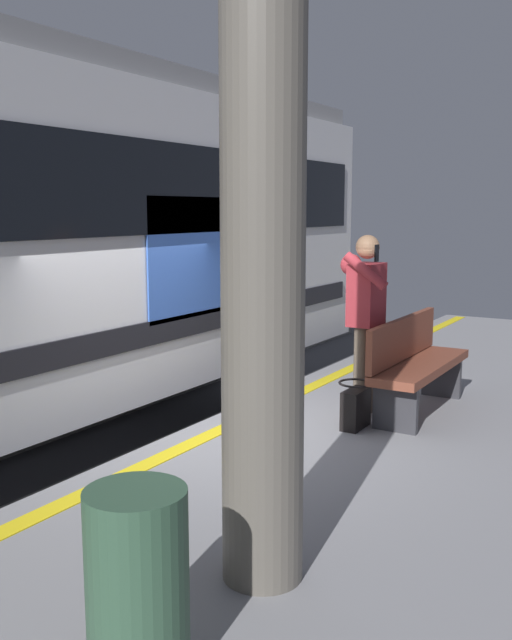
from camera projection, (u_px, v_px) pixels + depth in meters
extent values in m
plane|color=#3D3D3F|center=(199.00, 521.00, 6.57)|extent=(24.64, 24.64, 0.00)
cube|color=gray|center=(391.00, 518.00, 5.55)|extent=(15.61, 3.72, 0.94)
cube|color=yellow|center=(225.00, 428.00, 6.27)|extent=(15.30, 0.16, 0.01)
cube|color=slate|center=(81.00, 481.00, 7.33)|extent=(20.30, 0.08, 0.16)
cube|color=black|center=(3.00, 182.00, 5.33)|extent=(12.42, 0.03, 0.90)
cube|color=black|center=(13.00, 365.00, 5.54)|extent=(12.42, 0.03, 0.24)
cube|color=#3359B2|center=(187.00, 258.00, 7.37)|extent=(1.29, 0.02, 1.26)
cylinder|color=black|center=(259.00, 382.00, 9.46)|extent=(0.84, 0.12, 0.84)
cylinder|color=black|center=(128.00, 363.00, 10.63)|extent=(0.84, 0.12, 0.84)
cylinder|color=brown|center=(368.00, 368.00, 6.74)|extent=(0.14, 0.14, 0.85)
cylinder|color=brown|center=(361.00, 372.00, 6.58)|extent=(0.14, 0.14, 0.85)
cube|color=maroon|center=(366.00, 294.00, 6.55)|extent=(0.40, 0.24, 0.58)
sphere|color=maroon|center=(351.00, 265.00, 6.59)|extent=(0.20, 0.20, 0.20)
sphere|color=#997051|center=(368.00, 247.00, 6.48)|extent=(0.22, 0.22, 0.22)
cylinder|color=maroon|center=(376.00, 298.00, 6.77)|extent=(0.09, 0.09, 0.52)
cylinder|color=maroon|center=(366.00, 271.00, 6.28)|extent=(0.09, 0.42, 0.33)
cube|color=black|center=(377.00, 253.00, 6.20)|extent=(0.07, 0.02, 0.15)
cube|color=black|center=(356.00, 409.00, 6.26)|extent=(0.34, 0.15, 0.35)
torus|color=black|center=(356.00, 383.00, 6.23)|extent=(0.31, 0.31, 0.02)
cylinder|color=#59544C|center=(263.00, 264.00, 3.50)|extent=(0.42, 0.42, 3.30)
cube|color=brown|center=(421.00, 366.00, 6.69)|extent=(1.70, 0.44, 0.08)
cube|color=brown|center=(403.00, 338.00, 6.75)|extent=(1.70, 0.06, 0.40)
cube|color=#333338|center=(442.00, 375.00, 7.30)|extent=(0.06, 0.40, 0.45)
cube|color=#333338|center=(395.00, 406.00, 6.15)|extent=(0.06, 0.40, 0.45)
cylinder|color=#2D4C38|center=(138.00, 585.00, 2.88)|extent=(0.42, 0.42, 0.81)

